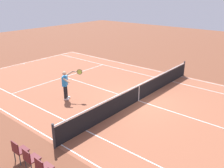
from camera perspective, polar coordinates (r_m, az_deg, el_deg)
ground_plane at (r=13.80m, az=6.21°, el=-3.92°), size 60.00×60.00×0.00m
court_slab at (r=13.80m, az=6.21°, el=-3.92°), size 24.20×11.40×0.00m
court_line_markings at (r=13.80m, az=6.21°, el=-3.90°), size 23.85×11.05×0.01m
tennis_net at (r=13.60m, az=6.29°, el=-2.04°), size 0.10×11.70×1.08m
tennis_player_near at (r=13.84m, az=-10.80°, el=0.06°), size 0.79×1.05×1.70m
tennis_ball at (r=15.09m, az=9.01°, el=-1.71°), size 0.07×0.07×0.07m
spectator_chair_5 at (r=8.45m, az=-15.91°, el=-18.27°), size 0.44×0.44×0.88m
spectator_chair_6 at (r=8.95m, az=-18.63°, el=-16.13°), size 0.44×0.44×0.88m
spectator_chair_7 at (r=9.48m, az=-21.00°, el=-14.20°), size 0.44×0.44×0.88m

